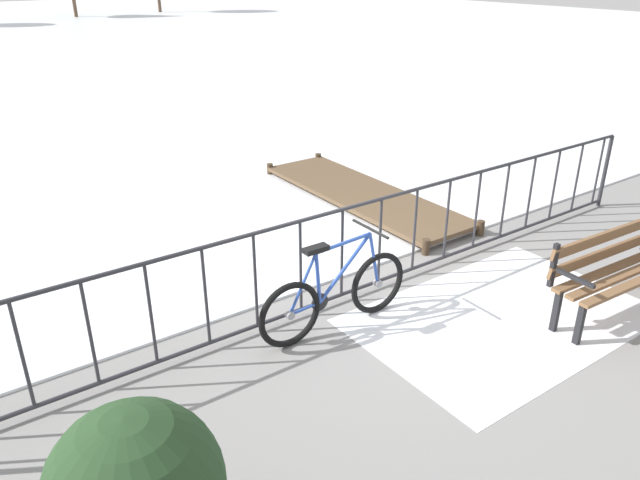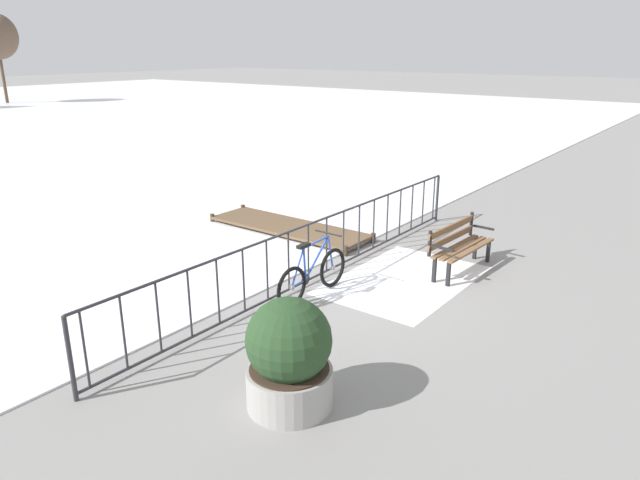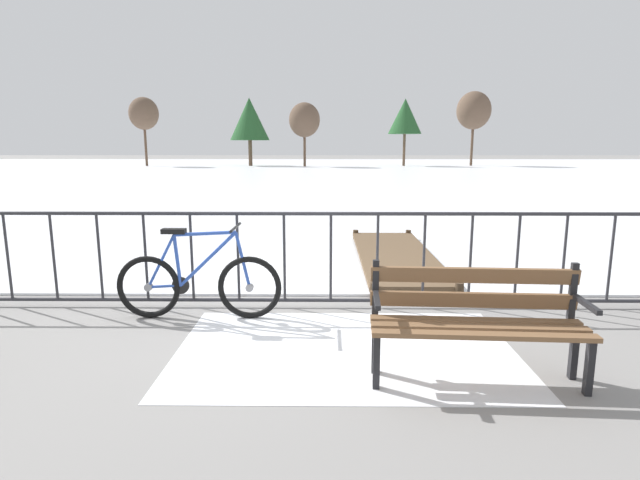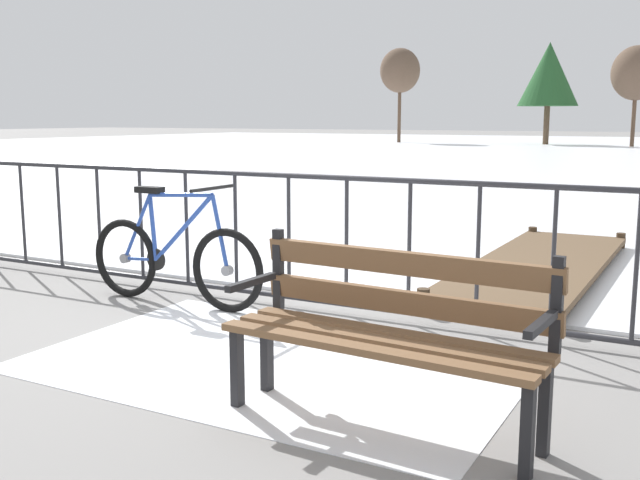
# 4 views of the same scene
# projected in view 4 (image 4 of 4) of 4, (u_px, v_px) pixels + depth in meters

# --- Properties ---
(ground_plane) EXTENTS (160.00, 160.00, 0.00)m
(ground_plane) POSITION_uv_depth(u_px,v_px,m) (263.00, 303.00, 6.05)
(ground_plane) COLOR gray
(frozen_pond) EXTENTS (80.00, 56.00, 0.03)m
(frozen_pond) POSITION_uv_depth(u_px,v_px,m) (636.00, 154.00, 30.67)
(frozen_pond) COLOR white
(frozen_pond) RESTS_ON ground
(snow_patch) EXTENTS (2.96, 1.96, 0.01)m
(snow_patch) POSITION_uv_depth(u_px,v_px,m) (277.00, 361.00, 4.60)
(snow_patch) COLOR white
(snow_patch) RESTS_ON ground
(railing_fence) EXTENTS (9.06, 0.06, 1.07)m
(railing_fence) POSITION_uv_depth(u_px,v_px,m) (262.00, 235.00, 5.96)
(railing_fence) COLOR #2D2D33
(railing_fence) RESTS_ON ground
(bicycle_near_railing) EXTENTS (1.71, 0.52, 0.97)m
(bicycle_near_railing) POSITION_uv_depth(u_px,v_px,m) (174.00, 259.00, 5.96)
(bicycle_near_railing) COLOR black
(bicycle_near_railing) RESTS_ON ground
(park_bench) EXTENTS (1.62, 0.57, 0.89)m
(park_bench) POSITION_uv_depth(u_px,v_px,m) (389.00, 322.00, 3.61)
(park_bench) COLOR brown
(park_bench) RESTS_ON ground
(wooden_dock) EXTENTS (1.10, 3.79, 0.20)m
(wooden_dock) POSITION_uv_depth(u_px,v_px,m) (541.00, 264.00, 7.06)
(wooden_dock) COLOR brown
(wooden_dock) RESTS_ON ground
(tree_far_west) EXTENTS (2.36, 2.36, 5.54)m
(tree_far_west) POSITION_uv_depth(u_px,v_px,m) (400.00, 71.00, 43.71)
(tree_far_west) COLOR brown
(tree_far_west) RESTS_ON ground
(tree_west_mid) EXTENTS (3.25, 3.25, 5.55)m
(tree_west_mid) POSITION_uv_depth(u_px,v_px,m) (549.00, 75.00, 40.40)
(tree_west_mid) COLOR brown
(tree_west_mid) RESTS_ON ground
(tree_east_mid) EXTENTS (2.47, 2.47, 5.06)m
(tree_east_mid) POSITION_uv_depth(u_px,v_px,m) (637.00, 73.00, 37.14)
(tree_east_mid) COLOR brown
(tree_east_mid) RESTS_ON ground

